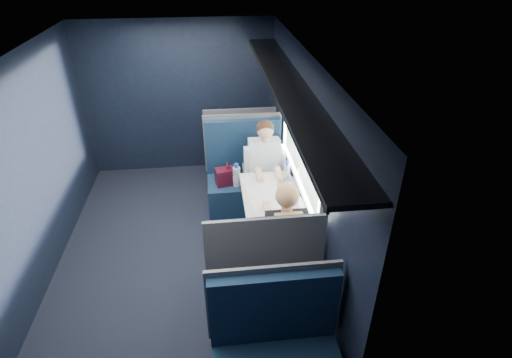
{
  "coord_description": "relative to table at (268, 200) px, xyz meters",
  "views": [
    {
      "loc": [
        0.47,
        -3.72,
        3.21
      ],
      "look_at": [
        0.9,
        0.0,
        0.95
      ],
      "focal_mm": 28.0,
      "sensor_mm": 36.0,
      "label": 1
    }
  ],
  "objects": [
    {
      "name": "cup",
      "position": [
        0.3,
        0.44,
        0.12
      ],
      "size": [
        0.06,
        0.06,
        0.08
      ],
      "primitive_type": "cylinder",
      "color": "white",
      "rests_on": "table"
    },
    {
      "name": "bottle_small",
      "position": [
        0.27,
        0.31,
        0.18
      ],
      "size": [
        0.07,
        0.07,
        0.24
      ],
      "color": "silver",
      "rests_on": "table"
    },
    {
      "name": "seat_row_front",
      "position": [
        -0.18,
        1.8,
        -0.25
      ],
      "size": [
        1.04,
        0.51,
        1.16
      ],
      "color": "#0C1F38",
      "rests_on": "ground"
    },
    {
      "name": "room_shell",
      "position": [
        -1.01,
        0.0,
        0.81
      ],
      "size": [
        3.0,
        4.4,
        2.4
      ],
      "color": "black",
      "rests_on": "ground"
    },
    {
      "name": "seat_bay_far",
      "position": [
        -0.18,
        -0.87,
        -0.25
      ],
      "size": [
        1.04,
        0.62,
        1.26
      ],
      "color": "#0C1F38",
      "rests_on": "ground"
    },
    {
      "name": "seat_row_back",
      "position": [
        -0.18,
        -1.8,
        -0.25
      ],
      "size": [
        1.04,
        0.51,
        1.16
      ],
      "color": "#0C1F38",
      "rests_on": "ground"
    },
    {
      "name": "woman",
      "position": [
        0.07,
        -0.71,
        0.06
      ],
      "size": [
        0.53,
        0.56,
        1.32
      ],
      "color": "black",
      "rests_on": "ground"
    },
    {
      "name": "table",
      "position": [
        0.0,
        0.0,
        0.0
      ],
      "size": [
        0.62,
        1.0,
        0.74
      ],
      "color": "#54565E",
      "rests_on": "ground"
    },
    {
      "name": "laptop",
      "position": [
        0.33,
        0.15,
        0.15
      ],
      "size": [
        0.33,
        0.4,
        0.26
      ],
      "color": "silver",
      "rests_on": "table"
    },
    {
      "name": "man",
      "position": [
        0.07,
        0.7,
        0.06
      ],
      "size": [
        0.53,
        0.56,
        1.32
      ],
      "color": "black",
      "rests_on": "ground"
    },
    {
      "name": "seat_bay_near",
      "position": [
        -0.19,
        0.87,
        -0.24
      ],
      "size": [
        1.04,
        0.62,
        1.26
      ],
      "color": "#0C1F38",
      "rests_on": "ground"
    },
    {
      "name": "papers",
      "position": [
        0.06,
        0.03,
        0.08
      ],
      "size": [
        0.66,
        0.88,
        0.01
      ],
      "primitive_type": "cube",
      "rotation": [
        0.0,
        0.0,
        0.12
      ],
      "color": "white",
      "rests_on": "table"
    },
    {
      "name": "ground",
      "position": [
        -1.03,
        0.0,
        -0.67
      ],
      "size": [
        2.8,
        4.2,
        0.01
      ],
      "primitive_type": "cube",
      "color": "black"
    }
  ]
}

